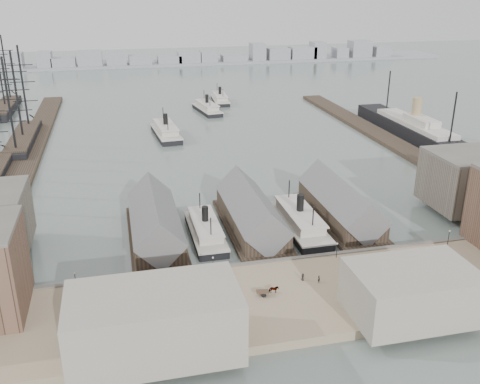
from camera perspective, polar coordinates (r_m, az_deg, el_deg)
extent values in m
plane|color=#586561|center=(133.07, 2.99, -7.05)|extent=(900.00, 900.00, 0.00)
cube|color=gray|center=(116.20, 5.77, -11.20)|extent=(180.00, 30.00, 2.00)
cube|color=#59544C|center=(128.16, 3.64, -7.68)|extent=(180.00, 1.20, 2.30)
cube|color=#2D231C|center=(223.75, -21.61, 3.72)|extent=(10.00, 220.00, 1.60)
cube|color=#2D231C|center=(239.07, 15.14, 5.58)|extent=(10.00, 180.00, 1.60)
cube|color=#2D231C|center=(142.85, -8.93, -4.91)|extent=(14.00, 42.00, 1.20)
cube|color=#2D231C|center=(142.41, -9.04, -3.62)|extent=(12.00, 36.00, 5.00)
cube|color=#59595B|center=(141.33, -9.10, -2.67)|extent=(12.60, 37.00, 12.60)
cube|color=#2D231C|center=(146.52, 1.26, -3.93)|extent=(14.00, 42.00, 1.20)
cube|color=#2D231C|center=(146.09, 1.17, -2.67)|extent=(12.00, 36.00, 5.00)
cube|color=#59595B|center=(145.04, 1.18, -1.73)|extent=(12.60, 37.00, 12.60)
cube|color=#2D231C|center=(154.54, 10.65, -2.91)|extent=(14.00, 42.00, 1.20)
cube|color=#2D231C|center=(154.14, 10.58, -1.71)|extent=(12.00, 36.00, 5.00)
cube|color=#59595B|center=(153.14, 10.65, -0.82)|extent=(12.60, 37.00, 12.60)
cube|color=#60564C|center=(171.29, 23.99, 1.21)|extent=(28.00, 20.00, 15.00)
cube|color=gray|center=(111.63, 17.85, -10.11)|extent=(24.00, 16.00, 10.00)
cube|color=gray|center=(97.49, -9.09, -13.58)|extent=(30.00, 16.00, 12.00)
cylinder|color=black|center=(121.38, -17.13, -9.05)|extent=(0.16, 0.16, 3.60)
sphere|color=beige|center=(120.46, -17.23, -8.27)|extent=(0.44, 0.44, 0.44)
cylinder|color=black|center=(122.23, -2.89, -7.79)|extent=(0.16, 0.16, 3.60)
sphere|color=beige|center=(121.31, -2.91, -7.01)|extent=(0.44, 0.44, 0.44)
cylinder|color=black|center=(130.18, 10.28, -6.19)|extent=(0.16, 0.16, 3.60)
sphere|color=beige|center=(129.32, 10.33, -5.44)|extent=(0.44, 0.44, 0.44)
cylinder|color=black|center=(144.06, 21.35, -4.58)|extent=(0.16, 0.16, 3.60)
sphere|color=beige|center=(143.28, 21.45, -3.90)|extent=(0.44, 0.44, 0.44)
cube|color=gray|center=(457.48, -9.20, 13.45)|extent=(500.00, 40.00, 2.00)
cube|color=gray|center=(451.79, -23.24, 12.65)|extent=(17.63, 14.00, 13.23)
cube|color=gray|center=(448.38, -20.09, 13.04)|extent=(10.74, 14.00, 13.58)
cube|color=gray|center=(447.39, -18.28, 12.92)|extent=(18.06, 14.00, 8.64)
cube|color=gray|center=(445.90, -15.71, 13.47)|extent=(18.55, 14.00, 13.29)
cube|color=gray|center=(445.67, -13.04, 13.65)|extent=(15.33, 14.00, 12.47)
cube|color=gray|center=(446.45, -10.60, 13.60)|extent=(17.56, 14.00, 8.72)
cube|color=gray|center=(448.27, -7.54, 13.74)|extent=(18.76, 14.00, 7.63)
cube|color=gray|center=(449.98, -5.48, 14.03)|extent=(17.61, 14.00, 10.35)
cube|color=gray|center=(452.48, -3.39, 14.12)|extent=(13.38, 14.00, 10.30)
cube|color=gray|center=(456.89, -0.64, 14.00)|extent=(20.73, 14.00, 6.75)
cube|color=gray|center=(461.11, 1.88, 14.62)|extent=(11.51, 14.00, 15.57)
cube|color=gray|center=(466.28, 4.05, 14.39)|extent=(18.17, 14.00, 11.26)
cube|color=gray|center=(473.09, 6.65, 14.44)|extent=(21.81, 14.00, 11.83)
cube|color=gray|center=(477.69, 8.28, 14.65)|extent=(11.12, 14.00, 15.50)
cube|color=gray|center=(485.83, 10.60, 14.32)|extent=(10.90, 14.00, 10.29)
cube|color=gray|center=(493.04, 12.63, 14.59)|extent=(17.95, 14.00, 15.72)
cube|color=gray|center=(502.24, 14.74, 14.23)|extent=(14.21, 14.00, 10.51)
cube|color=black|center=(142.99, -3.69, -4.54)|extent=(7.55, 26.43, 1.70)
cube|color=beige|center=(142.46, -3.70, -4.09)|extent=(7.93, 26.43, 0.47)
cube|color=beige|center=(141.89, -3.72, -3.61)|extent=(6.13, 18.88, 2.08)
cube|color=beige|center=(141.33, -3.73, -3.13)|extent=(6.61, 20.76, 0.38)
cylinder|color=black|center=(140.48, -3.75, -2.36)|extent=(1.70, 1.70, 4.25)
cylinder|color=black|center=(148.26, -4.31, -1.13)|extent=(0.28, 0.28, 5.66)
cylinder|color=black|center=(132.94, -3.13, -3.88)|extent=(0.28, 0.28, 5.66)
cube|color=black|center=(148.14, 6.34, -3.61)|extent=(8.66, 30.30, 1.95)
cube|color=beige|center=(147.55, 6.36, -3.11)|extent=(9.09, 30.30, 0.54)
cube|color=beige|center=(146.92, 6.39, -2.58)|extent=(7.03, 21.64, 2.38)
cube|color=beige|center=(146.31, 6.41, -2.03)|extent=(7.57, 23.81, 0.43)
cylinder|color=black|center=(145.38, 6.45, -1.17)|extent=(1.95, 1.95, 4.87)
cylinder|color=black|center=(153.97, 5.25, 0.11)|extent=(0.32, 0.32, 6.49)
cylinder|color=black|center=(137.12, 7.79, -2.79)|extent=(0.32, 0.32, 6.49)
cube|color=black|center=(237.83, -7.88, 6.09)|extent=(11.09, 31.03, 1.96)
cube|color=beige|center=(237.46, -7.90, 6.42)|extent=(11.52, 31.06, 0.54)
cube|color=beige|center=(237.08, -7.92, 6.78)|extent=(8.77, 22.23, 2.39)
cube|color=beige|center=(236.70, -7.94, 7.13)|extent=(9.49, 24.44, 0.43)
cylinder|color=black|center=(236.12, -7.97, 7.70)|extent=(1.96, 1.96, 4.89)
cylinder|color=black|center=(245.65, -8.20, 8.17)|extent=(0.33, 0.33, 6.52)
cylinder|color=black|center=(226.72, -7.71, 7.07)|extent=(0.33, 0.33, 6.52)
cube|color=black|center=(281.73, -3.52, 8.67)|extent=(11.86, 28.26, 1.76)
cube|color=beige|center=(281.45, -3.53, 8.92)|extent=(12.25, 28.32, 0.49)
cube|color=beige|center=(281.16, -3.54, 9.19)|extent=(9.23, 20.30, 2.15)
cube|color=beige|center=(280.87, -3.54, 9.47)|extent=(10.01, 22.31, 0.39)
cylinder|color=black|center=(280.42, -3.55, 9.89)|extent=(1.76, 1.76, 4.40)
cylinder|color=black|center=(288.97, -3.86, 10.20)|extent=(0.29, 0.29, 5.87)
cylinder|color=black|center=(271.97, -3.23, 9.49)|extent=(0.29, 0.29, 5.87)
cube|color=black|center=(304.94, -2.14, 9.68)|extent=(8.87, 26.39, 1.67)
cube|color=beige|center=(304.70, -2.14, 9.90)|extent=(9.24, 26.41, 0.46)
cube|color=beige|center=(304.44, -2.15, 10.14)|extent=(7.07, 18.89, 2.04)
cube|color=beige|center=(304.18, -2.15, 10.38)|extent=(7.63, 20.77, 0.37)
cylinder|color=black|center=(303.79, -2.15, 10.76)|extent=(1.67, 1.67, 4.18)
cylinder|color=black|center=(311.89, -2.46, 11.01)|extent=(0.28, 0.28, 5.57)
cylinder|color=black|center=(295.77, -1.83, 10.43)|extent=(0.28, 0.28, 5.57)
cube|color=black|center=(241.06, -22.09, 5.13)|extent=(9.35, 54.02, 3.74)
cube|color=#2D231C|center=(240.51, -22.16, 5.63)|extent=(8.83, 48.62, 0.62)
cylinder|color=black|center=(218.63, -23.42, 8.51)|extent=(0.83, 0.83, 35.32)
cylinder|color=black|center=(236.92, -22.73, 9.51)|extent=(0.83, 0.83, 35.32)
cylinder|color=black|center=(255.30, -22.13, 10.36)|extent=(0.83, 0.83, 35.32)
cube|color=black|center=(307.18, -23.73, 8.16)|extent=(9.09, 50.48, 3.63)
cube|color=#2D231C|center=(306.76, -23.79, 8.55)|extent=(8.58, 45.43, 0.61)
cylinder|color=black|center=(304.01, -24.25, 11.52)|extent=(0.81, 0.81, 34.32)
cylinder|color=black|center=(321.22, -23.73, 12.04)|extent=(0.81, 0.81, 34.32)
cube|color=black|center=(245.62, 18.06, 6.16)|extent=(12.00, 87.67, 5.54)
cube|color=beige|center=(244.73, 18.16, 6.99)|extent=(10.15, 50.75, 1.85)
cube|color=beige|center=(240.40, 18.78, 7.23)|extent=(7.38, 18.46, 2.77)
cylinder|color=tan|center=(243.30, 18.34, 8.46)|extent=(4.06, 4.06, 9.23)
imported|color=black|center=(113.77, -10.51, -11.18)|extent=(1.85, 1.76, 1.62)
cube|color=#3F2D21|center=(112.91, -11.73, -11.51)|extent=(2.97, 2.35, 0.25)
cylinder|color=black|center=(112.55, -11.57, -11.83)|extent=(1.05, 0.48, 1.10)
cylinder|color=black|center=(113.65, -11.86, -11.49)|extent=(1.05, 0.48, 1.10)
imported|color=black|center=(115.15, 3.61, -10.36)|extent=(2.17, 1.24, 1.73)
cube|color=#3F2D21|center=(114.17, 2.42, -10.61)|extent=(2.80, 1.89, 0.25)
cylinder|color=black|center=(113.82, 2.56, -10.94)|extent=(1.10, 0.25, 1.10)
cylinder|color=black|center=(114.89, 2.27, -10.59)|extent=(1.10, 0.25, 1.10)
imported|color=black|center=(123.80, 17.52, -9.02)|extent=(1.65, 1.80, 1.51)
cube|color=#3F2D21|center=(122.03, 16.67, -9.31)|extent=(2.91, 2.16, 0.25)
cylinder|color=black|center=(121.80, 16.89, -9.59)|extent=(1.08, 0.38, 1.10)
cylinder|color=black|center=(122.60, 16.42, -9.32)|extent=(1.08, 0.38, 1.10)
imported|color=black|center=(118.38, -22.12, -11.18)|extent=(0.59, 0.44, 1.56)
imported|color=black|center=(113.34, -18.17, -12.10)|extent=(0.88, 1.00, 1.74)
imported|color=black|center=(120.78, -7.41, -8.90)|extent=(1.14, 1.17, 1.61)
imported|color=black|center=(110.41, -5.10, -11.98)|extent=(0.67, 1.04, 1.64)
imported|color=black|center=(120.22, 6.72, -8.98)|extent=(0.92, 1.00, 1.72)
imported|color=black|center=(119.90, 8.42, -9.17)|extent=(0.59, 0.72, 1.73)
imported|color=black|center=(128.95, 12.83, -7.16)|extent=(0.66, 0.84, 1.73)
imported|color=black|center=(129.12, 21.64, -8.19)|extent=(1.32, 1.19, 1.78)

